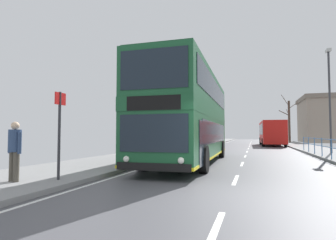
# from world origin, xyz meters

# --- Properties ---
(ground) EXTENTS (15.80, 140.00, 0.20)m
(ground) POSITION_xyz_m (-0.72, -0.00, 0.04)
(ground) COLOR #4D4D52
(double_decker_bus_main) EXTENTS (2.92, 11.41, 4.43)m
(double_decker_bus_main) POSITION_xyz_m (-2.52, 7.07, 2.32)
(double_decker_bus_main) COLOR #19512D
(double_decker_bus_main) RESTS_ON ground
(background_bus_far_lane) EXTENTS (2.87, 10.28, 3.00)m
(background_bus_far_lane) POSITION_xyz_m (2.67, 30.39, 1.65)
(background_bus_far_lane) COLOR red
(background_bus_far_lane) RESTS_ON ground
(pedestrian_companion) EXTENTS (0.55, 0.40, 1.67)m
(pedestrian_companion) POSITION_xyz_m (-5.80, -0.45, 1.08)
(pedestrian_companion) COLOR #4C473D
(pedestrian_companion) RESTS_ON ground
(bus_stop_sign_near) EXTENTS (0.08, 0.44, 2.56)m
(bus_stop_sign_near) POSITION_xyz_m (-4.85, 0.21, 1.72)
(bus_stop_sign_near) COLOR #2D2D33
(bus_stop_sign_near) RESTS_ON ground
(street_lamp_far_side) EXTENTS (0.28, 0.60, 7.34)m
(street_lamp_far_side) POSITION_xyz_m (5.68, 15.13, 4.41)
(street_lamp_far_side) COLOR #38383D
(street_lamp_far_side) RESTS_ON ground
(bare_tree_far_00) EXTENTS (2.58, 1.89, 7.54)m
(bare_tree_far_00) POSITION_xyz_m (5.68, 38.77, 3.52)
(bare_tree_far_00) COLOR #423328
(bare_tree_far_00) RESTS_ON ground
(background_building_00) EXTENTS (11.01, 10.91, 7.95)m
(background_building_00) POSITION_xyz_m (13.99, 47.10, 4.00)
(background_building_00) COLOR gray
(background_building_00) RESTS_ON ground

